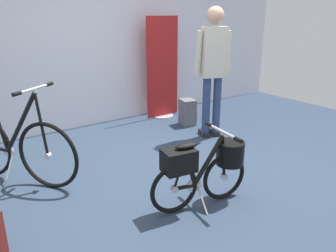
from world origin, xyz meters
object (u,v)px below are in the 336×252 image
(floor_banner_stand, at_px, (163,74))
(handbag_on_floor, at_px, (188,112))
(display_bike_left, at_px, (15,147))
(folding_bike_foreground, at_px, (205,166))
(visitor_near_wall, at_px, (213,64))

(floor_banner_stand, bearing_deg, handbag_on_floor, -83.73)
(display_bike_left, bearing_deg, handbag_on_floor, 9.34)
(folding_bike_foreground, height_order, visitor_near_wall, visitor_near_wall)
(folding_bike_foreground, relative_size, visitor_near_wall, 0.56)
(floor_banner_stand, xyz_separation_m, visitor_near_wall, (0.01, -1.19, 0.30))
(folding_bike_foreground, bearing_deg, handbag_on_floor, 54.93)
(display_bike_left, xyz_separation_m, handbag_on_floor, (2.63, 0.43, -0.19))
(floor_banner_stand, height_order, display_bike_left, floor_banner_stand)
(display_bike_left, relative_size, visitor_near_wall, 0.71)
(folding_bike_foreground, height_order, handbag_on_floor, folding_bike_foreground)
(visitor_near_wall, bearing_deg, folding_bike_foreground, -134.36)
(floor_banner_stand, bearing_deg, display_bike_left, -158.20)
(folding_bike_foreground, distance_m, visitor_near_wall, 1.95)
(floor_banner_stand, relative_size, handbag_on_floor, 4.02)
(floor_banner_stand, relative_size, visitor_near_wall, 0.93)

